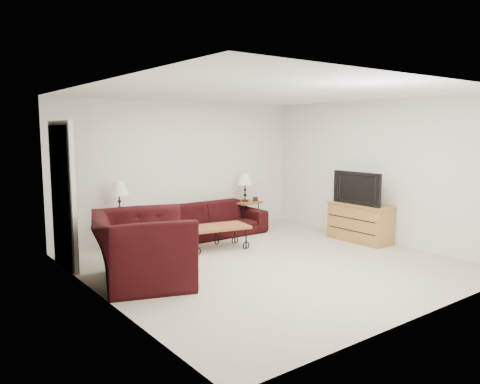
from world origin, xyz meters
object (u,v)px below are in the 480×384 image
tv_stand (360,223)px  backpack (254,222)px  sofa (211,220)px  armchair (142,248)px  coffee_table (217,237)px  television (360,188)px  lamp_right (245,187)px  side_table_right (245,215)px  side_table_left (120,232)px  lamp_left (119,198)px

tv_stand → backpack: size_ratio=2.87×
sofa → armchair: armchair is taller
armchair → tv_stand: bearing=-73.5°
coffee_table → television: 2.68m
television → sofa: bearing=-135.4°
lamp_right → backpack: bearing=-97.7°
side_table_right → coffee_table: side_table_right is taller
television → coffee_table: bearing=-114.7°
coffee_table → armchair: bearing=-153.9°
armchair → side_table_right: bearing=-39.5°
side_table_left → lamp_left: lamp_left is taller
side_table_left → lamp_right: (2.64, 0.00, 0.56)m
tv_stand → backpack: bearing=120.7°
lamp_right → television: size_ratio=0.56×
side_table_left → side_table_right: (2.64, 0.00, -0.00)m
side_table_right → lamp_left: lamp_left is taller
side_table_right → television: (0.96, -2.09, 0.68)m
lamp_right → television: 2.30m
tv_stand → backpack: (-1.03, 1.73, -0.14)m
television → lamp_right: bearing=-155.4°
sofa → armchair: size_ratio=1.51×
television → armchair: bearing=-93.0°
armchair → backpack: bearing=-44.3°
side_table_right → lamp_right: size_ratio=1.00×
sofa → tv_stand: tv_stand is taller
armchair → television: television is taller
lamp_left → tv_stand: lamp_left is taller
sofa → side_table_left: size_ratio=3.76×
side_table_left → tv_stand: (3.62, -2.09, 0.06)m
tv_stand → television: size_ratio=1.12×
lamp_left → side_table_left: bearing=0.0°
tv_stand → lamp_right: bearing=115.1°
lamp_left → backpack: bearing=-8.0°
lamp_left → coffee_table: bearing=-38.9°
side_table_right → lamp_right: (0.00, 0.00, 0.56)m
sofa → lamp_right: size_ratio=3.78×
armchair → sofa: bearing=-32.8°
lamp_right → tv_stand: bearing=-64.9°
sofa → tv_stand: size_ratio=1.89×
lamp_left → tv_stand: 4.21m
lamp_left → coffee_table: 1.75m
tv_stand → sofa: bearing=134.9°
sofa → television: bearing=-45.4°
side_table_right → lamp_left: size_ratio=0.99×
armchair → backpack: (3.08, 1.52, -0.26)m
lamp_right → coffee_table: (-1.37, -1.02, -0.64)m
backpack → tv_stand: bearing=-83.9°
side_table_right → tv_stand: tv_stand is taller
tv_stand → armchair: bearing=177.0°
side_table_left → armchair: bearing=-104.6°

